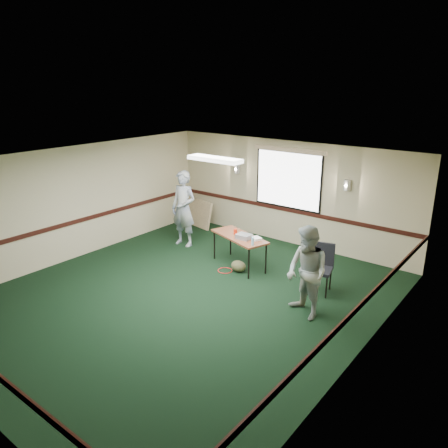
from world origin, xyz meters
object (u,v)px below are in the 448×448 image
Objects in this scene: conference_chair at (321,264)px; person_right at (307,273)px; folding_table at (239,238)px; person_left at (184,209)px; projector at (244,236)px.

conference_chair is 1.17m from person_right.
folding_table is 0.93× the size of person_right.
person_left is (-3.99, 0.21, 0.40)m from conference_chair.
person_right is at bearing -91.12° from conference_chair.
person_right reaches higher than projector.
projector is at bearing -7.34° from folding_table.
folding_table is 1.99m from person_left.
projector is 1.85m from conference_chair.
projector reaches higher than folding_table.
folding_table is 1.60× the size of conference_chair.
projector is at bearing 169.50° from conference_chair.
person_right reaches higher than conference_chair.
person_left reaches higher than folding_table.
person_right is (2.29, -1.08, 0.17)m from folding_table.
person_left is at bearing 162.78° from conference_chair.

